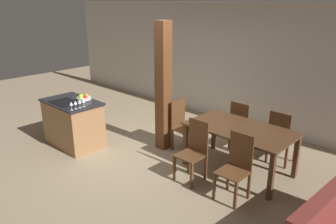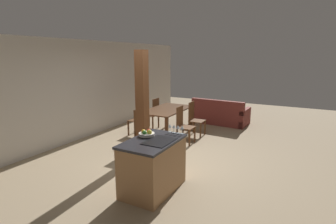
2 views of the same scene
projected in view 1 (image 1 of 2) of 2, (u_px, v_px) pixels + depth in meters
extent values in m
plane|color=#9E896B|center=(137.00, 155.00, 6.09)|extent=(16.00, 16.00, 0.00)
cube|color=beige|center=(226.00, 63.00, 7.56)|extent=(11.20, 0.08, 2.70)
cube|color=#9E7047|center=(74.00, 124.00, 6.42)|extent=(1.14, 0.70, 0.87)
cube|color=#232328|center=(71.00, 102.00, 6.27)|extent=(1.18, 0.74, 0.04)
cube|color=black|center=(65.00, 102.00, 6.18)|extent=(0.56, 0.40, 0.01)
cylinder|color=silver|center=(84.00, 98.00, 6.31)|extent=(0.28, 0.28, 0.05)
sphere|color=red|center=(85.00, 97.00, 6.25)|extent=(0.07, 0.07, 0.07)
sphere|color=gold|center=(86.00, 95.00, 6.34)|extent=(0.07, 0.07, 0.07)
sphere|color=#3D8E38|center=(82.00, 95.00, 6.34)|extent=(0.08, 0.08, 0.08)
sphere|color=yellow|center=(81.00, 97.00, 6.26)|extent=(0.08, 0.08, 0.08)
cylinder|color=silver|center=(72.00, 110.00, 5.72)|extent=(0.06, 0.06, 0.00)
cylinder|color=silver|center=(71.00, 108.00, 5.71)|extent=(0.01, 0.01, 0.09)
cone|color=silver|center=(71.00, 103.00, 5.68)|extent=(0.07, 0.07, 0.06)
cylinder|color=silver|center=(76.00, 109.00, 5.78)|extent=(0.06, 0.06, 0.00)
cylinder|color=silver|center=(76.00, 106.00, 5.77)|extent=(0.01, 0.01, 0.09)
cone|color=silver|center=(75.00, 102.00, 5.74)|extent=(0.07, 0.07, 0.06)
cylinder|color=silver|center=(80.00, 108.00, 5.84)|extent=(0.06, 0.06, 0.00)
cylinder|color=silver|center=(80.00, 105.00, 5.82)|extent=(0.01, 0.01, 0.09)
cone|color=silver|center=(79.00, 101.00, 5.80)|extent=(0.07, 0.07, 0.06)
cylinder|color=silver|center=(84.00, 107.00, 5.89)|extent=(0.06, 0.06, 0.00)
cylinder|color=silver|center=(84.00, 104.00, 5.88)|extent=(0.01, 0.01, 0.09)
cone|color=silver|center=(83.00, 100.00, 5.85)|extent=(0.07, 0.07, 0.06)
cube|color=#51331E|center=(240.00, 129.00, 5.32)|extent=(1.73, 0.98, 0.03)
cube|color=#51331E|center=(186.00, 144.00, 5.67)|extent=(0.07, 0.07, 0.75)
cube|color=#51331E|center=(271.00, 177.00, 4.64)|extent=(0.07, 0.07, 0.75)
cube|color=#51331E|center=(214.00, 131.00, 6.25)|extent=(0.07, 0.07, 0.75)
cube|color=#51331E|center=(296.00, 157.00, 5.22)|extent=(0.07, 0.07, 0.75)
cube|color=brown|center=(190.00, 155.00, 5.14)|extent=(0.40, 0.40, 0.02)
cube|color=brown|center=(198.00, 136.00, 5.18)|extent=(0.38, 0.02, 0.53)
cube|color=brown|center=(174.00, 168.00, 5.20)|extent=(0.04, 0.04, 0.42)
cube|color=brown|center=(192.00, 176.00, 4.97)|extent=(0.04, 0.04, 0.42)
cube|color=brown|center=(189.00, 161.00, 5.45)|extent=(0.04, 0.04, 0.42)
cube|color=brown|center=(206.00, 168.00, 5.22)|extent=(0.04, 0.04, 0.42)
cube|color=brown|center=(233.00, 173.00, 4.63)|extent=(0.40, 0.40, 0.02)
cube|color=brown|center=(241.00, 151.00, 4.67)|extent=(0.38, 0.02, 0.53)
cube|color=brown|center=(214.00, 186.00, 4.70)|extent=(0.04, 0.04, 0.42)
cube|color=brown|center=(235.00, 196.00, 4.47)|extent=(0.04, 0.04, 0.42)
cube|color=brown|center=(228.00, 177.00, 4.94)|extent=(0.04, 0.04, 0.42)
cube|color=brown|center=(249.00, 186.00, 4.71)|extent=(0.04, 0.04, 0.42)
cube|color=brown|center=(243.00, 128.00, 6.22)|extent=(0.40, 0.40, 0.02)
cube|color=brown|center=(239.00, 117.00, 6.00)|extent=(0.38, 0.02, 0.53)
cube|color=brown|center=(255.00, 139.00, 6.30)|extent=(0.04, 0.04, 0.42)
cube|color=brown|center=(240.00, 134.00, 6.53)|extent=(0.04, 0.04, 0.42)
cube|color=brown|center=(246.00, 144.00, 6.06)|extent=(0.04, 0.04, 0.42)
cube|color=brown|center=(230.00, 139.00, 6.29)|extent=(0.04, 0.04, 0.42)
cube|color=brown|center=(282.00, 140.00, 5.72)|extent=(0.40, 0.40, 0.02)
cube|color=brown|center=(279.00, 128.00, 5.49)|extent=(0.38, 0.02, 0.53)
cube|color=brown|center=(295.00, 151.00, 5.79)|extent=(0.04, 0.04, 0.42)
cube|color=brown|center=(276.00, 145.00, 6.02)|extent=(0.04, 0.04, 0.42)
cube|color=brown|center=(286.00, 158.00, 5.55)|extent=(0.04, 0.04, 0.42)
cube|color=brown|center=(267.00, 151.00, 5.78)|extent=(0.04, 0.04, 0.42)
cube|color=brown|center=(185.00, 129.00, 6.18)|extent=(0.40, 0.40, 0.02)
cube|color=brown|center=(178.00, 113.00, 6.21)|extent=(0.02, 0.38, 0.53)
cube|color=brown|center=(186.00, 145.00, 6.02)|extent=(0.04, 0.04, 0.42)
cube|color=brown|center=(198.00, 140.00, 6.26)|extent=(0.04, 0.04, 0.42)
cube|color=brown|center=(172.00, 140.00, 6.25)|extent=(0.04, 0.04, 0.42)
cube|color=brown|center=(184.00, 135.00, 6.49)|extent=(0.04, 0.04, 0.42)
cube|color=maroon|center=(331.00, 203.00, 3.58)|extent=(0.27, 1.81, 0.41)
cube|color=brown|center=(163.00, 88.00, 6.04)|extent=(0.23, 0.23, 2.41)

